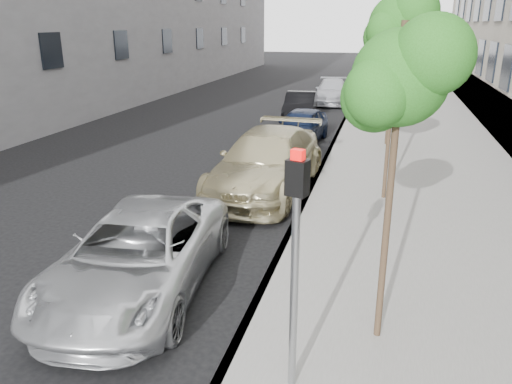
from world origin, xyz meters
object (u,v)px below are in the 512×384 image
at_px(minivan, 139,254).
at_px(sedan_blue, 301,126).
at_px(sedan_rear, 332,92).
at_px(suv, 267,162).
at_px(signal_pole, 295,246).
at_px(tree_far, 394,57).
at_px(tree_mid, 399,25).
at_px(sedan_black, 300,106).
at_px(tree_near, 402,78).

bearing_deg(minivan, sedan_blue, 80.46).
bearing_deg(sedan_rear, suv, -94.70).
distance_m(signal_pole, suv, 8.47).
bearing_deg(suv, tree_far, 65.73).
distance_m(tree_mid, sedan_black, 12.79).
distance_m(tree_near, minivan, 5.37).
xyz_separation_m(suv, sedan_rear, (0.00, 17.15, -0.16)).
relative_size(sedan_blue, sedan_rear, 0.84).
distance_m(tree_near, sedan_rear, 24.28).
height_order(suv, sedan_black, suv).
distance_m(tree_far, sedan_blue, 4.35).
distance_m(tree_near, signal_pole, 2.56).
xyz_separation_m(tree_far, sedan_rear, (-3.33, 10.83, -2.72)).
bearing_deg(signal_pole, tree_near, 69.22).
height_order(tree_mid, signal_pole, tree_mid).
xyz_separation_m(tree_far, suv, (-3.33, -6.32, -2.56)).
height_order(tree_far, minivan, tree_far).
distance_m(tree_mid, minivan, 8.27).
bearing_deg(signal_pole, sedan_blue, 116.29).
xyz_separation_m(tree_mid, sedan_rear, (-3.33, 17.33, -3.89)).
distance_m(suv, sedan_rear, 17.15).
bearing_deg(tree_near, minivan, 172.61).
xyz_separation_m(minivan, sedan_black, (-0.02, 17.36, -0.03)).
bearing_deg(sedan_rear, tree_near, -86.76).
height_order(sedan_black, sedan_rear, sedan_rear).
height_order(sedan_blue, sedan_rear, sedan_rear).
distance_m(minivan, sedan_rear, 23.30).
distance_m(minivan, sedan_black, 17.36).
height_order(tree_near, signal_pole, tree_near).
relative_size(minivan, sedan_rear, 1.08).
bearing_deg(sedan_blue, signal_pole, -75.47).
distance_m(tree_far, sedan_rear, 11.65).
xyz_separation_m(suv, sedan_black, (-0.93, 11.22, -0.17)).
height_order(tree_far, sedan_black, tree_far).
xyz_separation_m(sedan_blue, sedan_black, (-0.87, 4.92, -0.00)).
height_order(signal_pole, sedan_black, signal_pole).
bearing_deg(tree_mid, tree_far, 90.00).
distance_m(tree_far, minivan, 13.43).
bearing_deg(sedan_black, tree_near, -81.05).
bearing_deg(signal_pole, minivan, 165.59).
xyz_separation_m(tree_mid, tree_far, (0.00, 6.50, -1.17)).
relative_size(tree_far, sedan_black, 0.99).
xyz_separation_m(signal_pole, minivan, (-3.15, 1.94, -1.40)).
bearing_deg(sedan_rear, tree_far, -77.63).
height_order(minivan, suv, suv).
distance_m(sedan_blue, sedan_black, 5.00).
relative_size(tree_near, sedan_black, 1.12).
bearing_deg(tree_mid, sedan_rear, 100.87).
height_order(tree_near, sedan_blue, tree_near).
relative_size(sedan_black, sedan_rear, 0.86).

